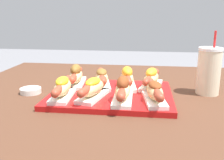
{
  "coord_description": "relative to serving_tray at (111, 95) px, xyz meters",
  "views": [
    {
      "loc": [
        0.09,
        -0.94,
        1.01
      ],
      "look_at": [
        -0.03,
        -0.03,
        0.77
      ],
      "focal_mm": 42.0,
      "sensor_mm": 36.0,
      "label": 1
    }
  ],
  "objects": [
    {
      "name": "drink_cup",
      "position": [
        0.35,
        0.09,
        0.08
      ],
      "size": [
        0.09,
        0.09,
        0.23
      ],
      "color": "beige",
      "rests_on": "patio_table"
    },
    {
      "name": "hot_dog_1",
      "position": [
        -0.05,
        -0.07,
        0.04
      ],
      "size": [
        0.09,
        0.21,
        0.07
      ],
      "color": "white",
      "rests_on": "serving_tray"
    },
    {
      "name": "hot_dog_3",
      "position": [
        0.15,
        -0.08,
        0.04
      ],
      "size": [
        0.08,
        0.21,
        0.06
      ],
      "color": "white",
      "rests_on": "serving_tray"
    },
    {
      "name": "hot_dog_0",
      "position": [
        -0.15,
        -0.08,
        0.04
      ],
      "size": [
        0.07,
        0.21,
        0.07
      ],
      "color": "white",
      "rests_on": "serving_tray"
    },
    {
      "name": "hot_dog_4",
      "position": [
        -0.15,
        0.08,
        0.04
      ],
      "size": [
        0.08,
        0.21,
        0.08
      ],
      "color": "white",
      "rests_on": "serving_tray"
    },
    {
      "name": "hot_dog_5",
      "position": [
        -0.05,
        0.07,
        0.04
      ],
      "size": [
        0.09,
        0.2,
        0.07
      ],
      "color": "white",
      "rests_on": "serving_tray"
    },
    {
      "name": "hot_dog_6",
      "position": [
        0.05,
        0.08,
        0.04
      ],
      "size": [
        0.08,
        0.21,
        0.08
      ],
      "color": "white",
      "rests_on": "serving_tray"
    },
    {
      "name": "serving_tray",
      "position": [
        0.0,
        0.0,
        0.0
      ],
      "size": [
        0.43,
        0.35,
        0.02
      ],
      "color": "#B71414",
      "rests_on": "patio_table"
    },
    {
      "name": "hot_dog_7",
      "position": [
        0.14,
        0.08,
        0.04
      ],
      "size": [
        0.1,
        0.2,
        0.07
      ],
      "color": "white",
      "rests_on": "serving_tray"
    },
    {
      "name": "hot_dog_2",
      "position": [
        0.05,
        -0.09,
        0.04
      ],
      "size": [
        0.06,
        0.21,
        0.08
      ],
      "color": "white",
      "rests_on": "serving_tray"
    },
    {
      "name": "sauce_bowl",
      "position": [
        -0.31,
        0.01,
        0.0
      ],
      "size": [
        0.08,
        0.08,
        0.02
      ],
      "color": "silver",
      "rests_on": "patio_table"
    }
  ]
}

